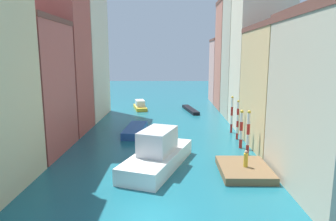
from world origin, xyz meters
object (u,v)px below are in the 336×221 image
object	(u,v)px
mooring_pole_2	(238,120)
gondola_black	(190,110)
motorboat_0	(140,106)
waterfront_dock	(244,169)
mooring_pole_1	(241,129)
mooring_pole_3	(232,114)
motorboat_1	(135,130)
person_on_dock	(246,159)
mooring_pole_0	(248,132)
vaporetto_white	(158,154)

from	to	relation	value
mooring_pole_2	gondola_black	distance (m)	19.01
motorboat_0	waterfront_dock	bearing A→B (deg)	-68.81
mooring_pole_1	mooring_pole_2	xyz separation A→B (m)	(0.35, 3.42, 0.26)
waterfront_dock	mooring_pole_2	world-z (taller)	mooring_pole_2
mooring_pole_3	gondola_black	xyz separation A→B (m)	(-4.30, 15.21, -2.16)
motorboat_0	motorboat_1	xyz separation A→B (m)	(1.17, -17.64, -0.22)
mooring_pole_3	motorboat_0	world-z (taller)	mooring_pole_3
person_on_dock	mooring_pole_3	bearing A→B (deg)	83.72
mooring_pole_0	gondola_black	bearing A→B (deg)	99.73
mooring_pole_0	vaporetto_white	size ratio (longest dim) A/B	0.44
gondola_black	mooring_pole_2	bearing A→B (deg)	-76.66
person_on_dock	mooring_pole_2	size ratio (longest dim) A/B	0.30
mooring_pole_3	vaporetto_white	distance (m)	15.28
motorboat_0	motorboat_1	size ratio (longest dim) A/B	0.85
mooring_pole_3	gondola_black	bearing A→B (deg)	105.80
waterfront_dock	mooring_pole_0	bearing A→B (deg)	73.13
waterfront_dock	vaporetto_white	size ratio (longest dim) A/B	0.51
mooring_pole_2	gondola_black	xyz separation A→B (m)	(-4.36, 18.39, -2.13)
mooring_pole_2	motorboat_0	world-z (taller)	mooring_pole_2
mooring_pole_3	gondola_black	size ratio (longest dim) A/B	0.57
mooring_pole_1	vaporetto_white	distance (m)	10.41
mooring_pole_2	mooring_pole_3	bearing A→B (deg)	91.02
waterfront_dock	motorboat_0	distance (m)	32.94
mooring_pole_2	motorboat_1	distance (m)	12.79
motorboat_0	mooring_pole_1	bearing A→B (deg)	-60.86
mooring_pole_1	mooring_pole_3	bearing A→B (deg)	87.46
mooring_pole_0	mooring_pole_3	size ratio (longest dim) A/B	0.96
waterfront_dock	motorboat_1	size ratio (longest dim) A/B	0.74
vaporetto_white	motorboat_1	size ratio (longest dim) A/B	1.44
mooring_pole_0	mooring_pole_3	distance (m)	8.97
person_on_dock	vaporetto_white	size ratio (longest dim) A/B	0.14
waterfront_dock	mooring_pole_3	distance (m)	13.91
person_on_dock	motorboat_1	size ratio (longest dim) A/B	0.20
mooring_pole_2	vaporetto_white	world-z (taller)	mooring_pole_2
mooring_pole_1	mooring_pole_0	bearing A→B (deg)	-86.70
person_on_dock	motorboat_1	world-z (taller)	person_on_dock
gondola_black	motorboat_1	bearing A→B (deg)	-116.92
waterfront_dock	mooring_pole_1	world-z (taller)	mooring_pole_1
mooring_pole_2	mooring_pole_0	bearing A→B (deg)	-92.11
mooring_pole_1	mooring_pole_3	xyz separation A→B (m)	(0.29, 6.60, 0.29)
vaporetto_white	gondola_black	bearing A→B (deg)	80.47
mooring_pole_0	motorboat_1	distance (m)	14.90
mooring_pole_2	motorboat_1	xyz separation A→B (m)	(-12.37, 2.60, -1.95)
mooring_pole_1	person_on_dock	bearing A→B (deg)	-99.65
gondola_black	motorboat_0	bearing A→B (deg)	168.58
mooring_pole_1	vaporetto_white	xyz separation A→B (m)	(-8.64, -5.74, -0.93)
mooring_pole_2	motorboat_1	world-z (taller)	mooring_pole_2
mooring_pole_2	vaporetto_white	distance (m)	12.89
waterfront_dock	mooring_pole_0	size ratio (longest dim) A/B	1.18
mooring_pole_1	waterfront_dock	bearing A→B (deg)	-100.31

